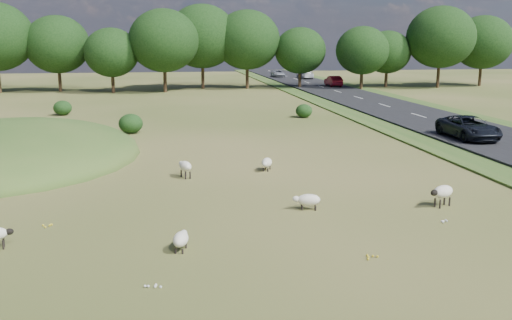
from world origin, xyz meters
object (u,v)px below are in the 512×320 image
(sheep_3, at_px, (181,239))
(sheep_5, at_px, (267,163))
(sheep_2, at_px, (442,192))
(sheep_4, at_px, (308,200))
(car_0, at_px, (469,127))
(car_2, at_px, (333,81))
(sheep_0, at_px, (185,166))
(car_3, at_px, (305,74))
(car_1, at_px, (278,73))

(sheep_3, height_order, sheep_5, sheep_5)
(sheep_2, bearing_deg, sheep_4, -29.93)
(sheep_4, relative_size, car_0, 0.22)
(sheep_2, xyz_separation_m, car_2, (12.95, 58.17, 0.34))
(sheep_3, height_order, car_0, car_0)
(sheep_5, bearing_deg, sheep_2, 60.51)
(sheep_4, bearing_deg, sheep_5, -75.56)
(sheep_3, bearing_deg, sheep_4, -39.85)
(sheep_0, distance_m, sheep_2, 12.53)
(sheep_3, bearing_deg, car_3, -2.59)
(sheep_5, distance_m, car_0, 16.51)
(sheep_3, xyz_separation_m, sheep_5, (4.95, 11.15, 0.03))
(sheep_3, height_order, car_3, car_3)
(sheep_2, xyz_separation_m, sheep_5, (-6.08, 7.81, -0.21))
(sheep_2, relative_size, sheep_3, 1.13)
(sheep_5, bearing_deg, sheep_4, 25.71)
(sheep_4, bearing_deg, car_3, -92.75)
(sheep_4, bearing_deg, car_1, -89.29)
(sheep_3, relative_size, sheep_4, 0.97)
(car_0, relative_size, car_3, 1.05)
(sheep_0, relative_size, sheep_3, 1.07)
(sheep_2, bearing_deg, sheep_0, -58.48)
(car_0, distance_m, car_1, 65.27)
(sheep_4, height_order, car_2, car_2)
(sheep_2, distance_m, car_1, 79.97)
(sheep_2, relative_size, car_3, 0.25)
(sheep_3, xyz_separation_m, car_1, (20.17, 82.78, 0.45))
(car_1, xyz_separation_m, car_3, (3.80, -4.77, 0.15))
(car_0, bearing_deg, sheep_4, -137.30)
(car_0, bearing_deg, car_1, 90.00)
(car_3, bearing_deg, car_1, -51.44)
(car_3, bearing_deg, sheep_4, 75.90)
(sheep_2, xyz_separation_m, sheep_4, (-5.68, 0.49, -0.22))
(sheep_5, distance_m, car_1, 73.24)
(sheep_5, bearing_deg, car_2, -178.08)
(sheep_0, xyz_separation_m, car_3, (23.40, 67.76, 0.40))
(car_2, bearing_deg, sheep_5, 69.31)
(car_1, distance_m, car_2, 21.61)
(car_3, bearing_deg, car_2, 90.00)
(sheep_0, xyz_separation_m, sheep_3, (-0.58, -10.26, -0.20))
(sheep_0, xyz_separation_m, car_0, (19.60, 7.26, 0.40))
(sheep_2, height_order, sheep_4, sheep_2)
(sheep_3, bearing_deg, sheep_2, -58.65)
(sheep_4, bearing_deg, car_2, -96.55)
(sheep_5, bearing_deg, car_1, -169.38)
(car_2, relative_size, car_3, 0.86)
(sheep_5, height_order, car_3, car_3)
(car_1, distance_m, car_3, 6.10)
(sheep_5, xyz_separation_m, car_0, (15.22, 6.37, 0.57))
(car_2, bearing_deg, car_1, -79.87)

